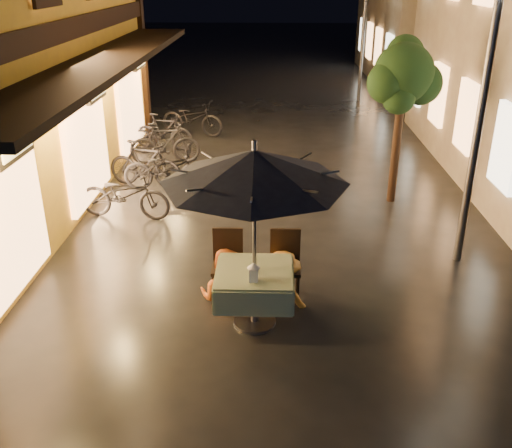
{
  "coord_description": "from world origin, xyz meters",
  "views": [
    {
      "loc": [
        0.05,
        -6.17,
        4.25
      ],
      "look_at": [
        -0.17,
        0.71,
        1.15
      ],
      "focal_mm": 40.0,
      "sensor_mm": 36.0,
      "label": 1
    }
  ],
  "objects_px": {
    "bicycle_0": "(125,195)",
    "person_yellow": "(282,254)",
    "cafe_table": "(254,284)",
    "person_orange": "(223,251)",
    "streetlamp_near": "(487,73)",
    "table_lantern": "(254,271)",
    "patio_umbrella": "(254,167)"
  },
  "relations": [
    {
      "from": "cafe_table",
      "to": "patio_umbrella",
      "type": "height_order",
      "value": "patio_umbrella"
    },
    {
      "from": "table_lantern",
      "to": "person_orange",
      "type": "distance_m",
      "value": 0.94
    },
    {
      "from": "person_orange",
      "to": "person_yellow",
      "type": "bearing_deg",
      "value": -164.29
    },
    {
      "from": "bicycle_0",
      "to": "person_yellow",
      "type": "bearing_deg",
      "value": -126.94
    },
    {
      "from": "cafe_table",
      "to": "person_yellow",
      "type": "bearing_deg",
      "value": 57.39
    },
    {
      "from": "person_yellow",
      "to": "bicycle_0",
      "type": "bearing_deg",
      "value": -25.38
    },
    {
      "from": "cafe_table",
      "to": "table_lantern",
      "type": "relative_size",
      "value": 3.96
    },
    {
      "from": "cafe_table",
      "to": "person_orange",
      "type": "height_order",
      "value": "person_orange"
    },
    {
      "from": "table_lantern",
      "to": "cafe_table",
      "type": "bearing_deg",
      "value": 90.0
    },
    {
      "from": "cafe_table",
      "to": "table_lantern",
      "type": "xyz_separation_m",
      "value": [
        0.0,
        -0.26,
        0.33
      ]
    },
    {
      "from": "streetlamp_near",
      "to": "cafe_table",
      "type": "relative_size",
      "value": 4.27
    },
    {
      "from": "streetlamp_near",
      "to": "person_yellow",
      "type": "xyz_separation_m",
      "value": [
        -2.82,
        -1.33,
        -2.19
      ]
    },
    {
      "from": "person_orange",
      "to": "bicycle_0",
      "type": "xyz_separation_m",
      "value": [
        -2.06,
        2.82,
        -0.31
      ]
    },
    {
      "from": "bicycle_0",
      "to": "streetlamp_near",
      "type": "bearing_deg",
      "value": -97.01
    },
    {
      "from": "streetlamp_near",
      "to": "bicycle_0",
      "type": "xyz_separation_m",
      "value": [
        -5.67,
        1.49,
        -2.47
      ]
    },
    {
      "from": "person_yellow",
      "to": "streetlamp_near",
      "type": "bearing_deg",
      "value": -135.41
    },
    {
      "from": "table_lantern",
      "to": "person_yellow",
      "type": "relative_size",
      "value": 0.17
    },
    {
      "from": "patio_umbrella",
      "to": "bicycle_0",
      "type": "xyz_separation_m",
      "value": [
        -2.5,
        3.38,
        -1.7
      ]
    },
    {
      "from": "cafe_table",
      "to": "person_yellow",
      "type": "height_order",
      "value": "person_yellow"
    },
    {
      "from": "cafe_table",
      "to": "table_lantern",
      "type": "distance_m",
      "value": 0.42
    },
    {
      "from": "cafe_table",
      "to": "person_orange",
      "type": "distance_m",
      "value": 0.73
    },
    {
      "from": "streetlamp_near",
      "to": "person_yellow",
      "type": "height_order",
      "value": "streetlamp_near"
    },
    {
      "from": "streetlamp_near",
      "to": "table_lantern",
      "type": "xyz_separation_m",
      "value": [
        -3.17,
        -2.15,
        -2.0
      ]
    },
    {
      "from": "streetlamp_near",
      "to": "patio_umbrella",
      "type": "relative_size",
      "value": 1.72
    },
    {
      "from": "person_yellow",
      "to": "table_lantern",
      "type": "bearing_deg",
      "value": 85.73
    },
    {
      "from": "streetlamp_near",
      "to": "person_orange",
      "type": "relative_size",
      "value": 2.77
    },
    {
      "from": "patio_umbrella",
      "to": "person_orange",
      "type": "bearing_deg",
      "value": 128.11
    },
    {
      "from": "streetlamp_near",
      "to": "person_orange",
      "type": "bearing_deg",
      "value": -159.81
    },
    {
      "from": "streetlamp_near",
      "to": "table_lantern",
      "type": "relative_size",
      "value": 16.92
    },
    {
      "from": "person_orange",
      "to": "bicycle_0",
      "type": "distance_m",
      "value": 3.51
    },
    {
      "from": "cafe_table",
      "to": "patio_umbrella",
      "type": "relative_size",
      "value": 0.4
    },
    {
      "from": "cafe_table",
      "to": "person_yellow",
      "type": "xyz_separation_m",
      "value": [
        0.36,
        0.56,
        0.14
      ]
    }
  ]
}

